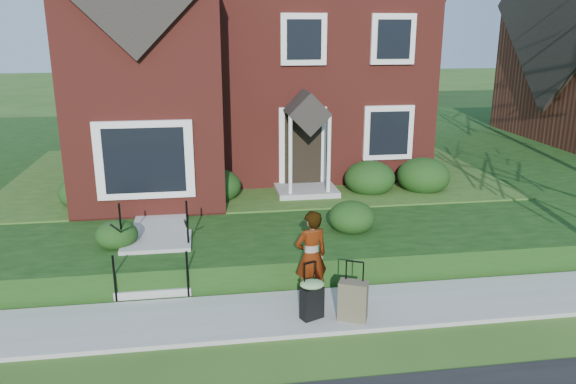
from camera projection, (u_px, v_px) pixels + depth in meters
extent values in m
plane|color=#2D5119|center=(294.00, 315.00, 9.92)|extent=(120.00, 120.00, 0.00)
cube|color=#9E9B93|center=(294.00, 313.00, 9.91)|extent=(60.00, 1.60, 0.08)
cube|color=#13340E|center=(354.00, 157.00, 20.76)|extent=(44.00, 20.00, 0.60)
cube|color=#9E9B93|center=(165.00, 204.00, 14.13)|extent=(1.20, 6.00, 0.06)
cube|color=maroon|center=(246.00, 78.00, 18.49)|extent=(10.00, 8.00, 5.40)
cube|color=maroon|center=(146.00, 96.00, 13.53)|extent=(3.60, 2.40, 5.40)
cube|color=white|center=(145.00, 159.00, 12.80)|extent=(2.20, 0.30, 1.80)
cube|color=black|center=(303.00, 152.00, 15.27)|extent=(1.00, 0.12, 2.10)
cube|color=black|center=(388.00, 133.00, 15.50)|extent=(1.40, 0.10, 1.50)
cube|color=#9E9B93|center=(153.00, 291.00, 10.47)|extent=(1.40, 0.30, 0.15)
cube|color=#9E9B93|center=(154.00, 277.00, 10.71)|extent=(1.40, 0.30, 0.15)
cube|color=#9E9B93|center=(155.00, 264.00, 10.95)|extent=(1.40, 0.30, 0.15)
cube|color=#9E9B93|center=(155.00, 251.00, 11.20)|extent=(1.40, 0.30, 0.15)
cube|color=#9E9B93|center=(157.00, 241.00, 11.72)|extent=(1.40, 0.80, 0.15)
cylinder|color=black|center=(115.00, 278.00, 10.13)|extent=(0.04, 0.04, 0.90)
cylinder|color=black|center=(121.00, 225.00, 11.10)|extent=(0.04, 0.04, 0.90)
cylinder|color=black|center=(187.00, 274.00, 10.31)|extent=(0.04, 0.04, 0.90)
cylinder|color=black|center=(187.00, 222.00, 11.28)|extent=(0.04, 0.04, 0.90)
ellipsoid|color=#123610|center=(83.00, 189.00, 13.98)|extent=(1.23, 1.23, 0.86)
ellipsoid|color=#123610|center=(217.00, 182.00, 14.51)|extent=(1.26, 1.26, 0.88)
ellipsoid|color=#123610|center=(370.00, 175.00, 15.14)|extent=(1.36, 1.36, 0.96)
ellipsoid|color=#123610|center=(424.00, 172.00, 15.30)|extent=(1.43, 1.43, 1.00)
ellipsoid|color=#123610|center=(116.00, 232.00, 11.39)|extent=(0.85, 0.85, 0.60)
ellipsoid|color=#123610|center=(352.00, 214.00, 12.29)|extent=(1.03, 1.03, 0.72)
imported|color=#999999|center=(311.00, 256.00, 10.08)|extent=(0.71, 0.56, 1.72)
cube|color=black|center=(312.00, 303.00, 9.58)|extent=(0.43, 0.34, 0.57)
cylinder|color=black|center=(312.00, 264.00, 9.38)|extent=(0.22, 0.12, 0.03)
cylinder|color=black|center=(306.00, 276.00, 9.42)|extent=(0.02, 0.02, 0.43)
cylinder|color=black|center=(319.00, 275.00, 9.45)|extent=(0.02, 0.02, 0.43)
cylinder|color=black|center=(304.00, 317.00, 9.63)|extent=(0.06, 0.07, 0.06)
cylinder|color=black|center=(319.00, 316.00, 9.67)|extent=(0.06, 0.07, 0.06)
ellipsoid|color=#74A25C|center=(312.00, 284.00, 9.48)|extent=(0.52, 0.48, 0.13)
cube|color=brown|center=(353.00, 301.00, 9.52)|extent=(0.55, 0.45, 0.70)
cylinder|color=black|center=(354.00, 263.00, 9.33)|extent=(0.28, 0.14, 0.03)
cylinder|color=black|center=(346.00, 273.00, 9.35)|extent=(0.02, 0.02, 0.34)
cylinder|color=black|center=(362.00, 272.00, 9.39)|extent=(0.02, 0.02, 0.34)
cylinder|color=black|center=(343.00, 318.00, 9.58)|extent=(0.06, 0.07, 0.06)
cylinder|color=black|center=(362.00, 317.00, 9.63)|extent=(0.06, 0.07, 0.06)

